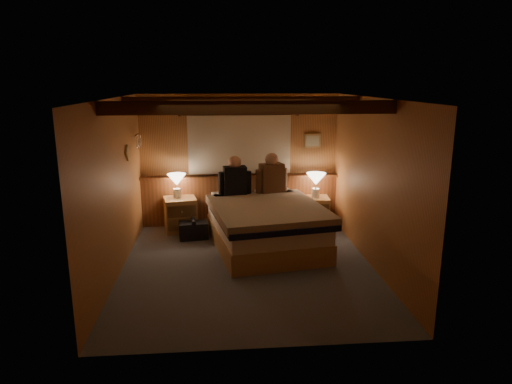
{
  "coord_description": "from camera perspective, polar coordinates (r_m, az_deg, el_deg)",
  "views": [
    {
      "loc": [
        -0.4,
        -6.17,
        2.63
      ],
      "look_at": [
        0.16,
        0.4,
        1.01
      ],
      "focal_mm": 32.0,
      "sensor_mm": 36.0,
      "label": 1
    }
  ],
  "objects": [
    {
      "name": "wainscot",
      "position": [
        8.49,
        -2.01,
        -0.85
      ],
      "size": [
        3.6,
        0.23,
        0.94
      ],
      "color": "brown",
      "rests_on": "wall_back"
    },
    {
      "name": "wall_right",
      "position": [
        6.71,
        14.41,
        1.04
      ],
      "size": [
        0.0,
        4.2,
        4.2
      ],
      "primitive_type": "plane",
      "rotation": [
        1.57,
        0.0,
        -1.57
      ],
      "color": "#B37740",
      "rests_on": "floor"
    },
    {
      "name": "nightstand_right",
      "position": [
        8.44,
        7.31,
        -2.49
      ],
      "size": [
        0.54,
        0.5,
        0.56
      ],
      "rotation": [
        0.0,
        0.0,
        -0.08
      ],
      "color": "tan",
      "rests_on": "floor"
    },
    {
      "name": "wall_front",
      "position": [
        4.33,
        0.73,
        -5.48
      ],
      "size": [
        3.6,
        0.0,
        3.6
      ],
      "primitive_type": "plane",
      "rotation": [
        -1.57,
        0.0,
        0.0
      ],
      "color": "#B37740",
      "rests_on": "floor"
    },
    {
      "name": "wall_left",
      "position": [
        6.49,
        -17.2,
        0.43
      ],
      "size": [
        0.0,
        4.2,
        4.2
      ],
      "primitive_type": "plane",
      "rotation": [
        1.57,
        0.0,
        1.57
      ],
      "color": "#B37740",
      "rests_on": "floor"
    },
    {
      "name": "lamp_left",
      "position": [
        8.16,
        -9.88,
        1.36
      ],
      "size": [
        0.33,
        0.33,
        0.43
      ],
      "color": "white",
      "rests_on": "nightstand_left"
    },
    {
      "name": "framed_print",
      "position": [
        8.5,
        7.09,
        6.38
      ],
      "size": [
        0.3,
        0.04,
        0.25
      ],
      "color": "tan",
      "rests_on": "wall_back"
    },
    {
      "name": "nightstand_left",
      "position": [
        8.26,
        -9.41,
        -2.77
      ],
      "size": [
        0.63,
        0.59,
        0.6
      ],
      "rotation": [
        0.0,
        0.0,
        0.19
      ],
      "color": "tan",
      "rests_on": "floor"
    },
    {
      "name": "wall_back",
      "position": [
        8.4,
        -2.08,
        3.98
      ],
      "size": [
        3.6,
        0.0,
        3.6
      ],
      "primitive_type": "plane",
      "rotation": [
        1.57,
        0.0,
        0.0
      ],
      "color": "#B37740",
      "rests_on": "floor"
    },
    {
      "name": "floor",
      "position": [
        6.72,
        -1.08,
        -9.25
      ],
      "size": [
        4.2,
        4.2,
        0.0
      ],
      "primitive_type": "plane",
      "color": "#545964",
      "rests_on": "ground"
    },
    {
      "name": "person_left",
      "position": [
        7.81,
        -2.65,
        1.7
      ],
      "size": [
        0.57,
        0.26,
        0.69
      ],
      "rotation": [
        0.0,
        0.0,
        0.11
      ],
      "color": "black",
      "rests_on": "bed"
    },
    {
      "name": "bed",
      "position": [
        7.32,
        1.21,
        -4.15
      ],
      "size": [
        1.96,
        2.37,
        0.73
      ],
      "rotation": [
        0.0,
        0.0,
        0.17
      ],
      "color": "tan",
      "rests_on": "floor"
    },
    {
      "name": "curtain_window",
      "position": [
        8.29,
        -2.07,
        6.09
      ],
      "size": [
        2.18,
        0.09,
        1.11
      ],
      "color": "#462C11",
      "rests_on": "wall_back"
    },
    {
      "name": "person_right",
      "position": [
        7.95,
        1.96,
        2.02
      ],
      "size": [
        0.57,
        0.34,
        0.72
      ],
      "rotation": [
        0.0,
        0.0,
        0.29
      ],
      "color": "#533421",
      "rests_on": "bed"
    },
    {
      "name": "coat_rail",
      "position": [
        7.92,
        -14.52,
        6.37
      ],
      "size": [
        0.05,
        0.55,
        0.24
      ],
      "color": "white",
      "rests_on": "wall_left"
    },
    {
      "name": "lamp_right",
      "position": [
        8.26,
        7.51,
        1.43
      ],
      "size": [
        0.35,
        0.35,
        0.46
      ],
      "color": "white",
      "rests_on": "nightstand_right"
    },
    {
      "name": "ceiling_beams",
      "position": [
        6.34,
        -1.26,
        10.89
      ],
      "size": [
        3.6,
        1.65,
        0.16
      ],
      "color": "#462C11",
      "rests_on": "ceiling"
    },
    {
      "name": "ceiling",
      "position": [
        6.19,
        -1.18,
        11.65
      ],
      "size": [
        4.2,
        4.2,
        0.0
      ],
      "primitive_type": "plane",
      "rotation": [
        3.14,
        0.0,
        0.0
      ],
      "color": "#DEAC53",
      "rests_on": "wall_back"
    },
    {
      "name": "duffel_bag",
      "position": [
        7.87,
        -7.81,
        -4.72
      ],
      "size": [
        0.51,
        0.34,
        0.35
      ],
      "rotation": [
        0.0,
        0.0,
        0.12
      ],
      "color": "black",
      "rests_on": "floor"
    }
  ]
}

